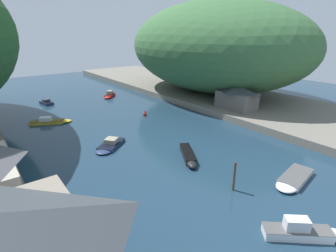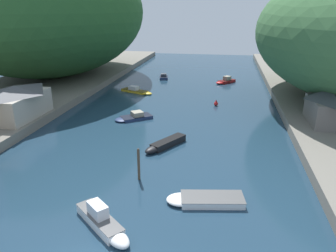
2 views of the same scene
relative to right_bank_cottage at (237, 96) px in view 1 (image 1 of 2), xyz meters
name	(u,v)px [view 1 (image 1 of 2)]	position (x,y,z in m)	size (l,w,h in m)	color
water_surface	(130,133)	(-19.67, 3.52, -3.36)	(130.00, 130.00, 0.00)	#1E384C
right_bank	(242,102)	(6.57, 3.52, -2.79)	(22.00, 120.00, 1.13)	slate
hillside_right	(215,47)	(7.67, 12.94, 7.51)	(31.72, 44.41, 19.48)	#3D6B3D
right_bank_cottage	(237,96)	(0.00, 0.00, 0.00)	(4.36, 7.16, 4.31)	slate
boat_open_rowboat	(110,145)	(-24.31, 0.52, -3.06)	(5.30, 4.74, 1.01)	navy
boat_cabin_cruiser	(189,157)	(-18.41, -8.16, -3.00)	(4.05, 5.67, 0.72)	black
boat_small_dinghy	(46,102)	(-25.39, 28.22, -3.02)	(2.32, 4.30, 1.08)	navy
boat_yellow_tender	(51,121)	(-27.76, 15.11, -3.05)	(6.48, 4.22, 1.04)	gold
boat_far_right_bank	(293,180)	(-13.43, -18.13, -3.09)	(6.25, 2.93, 0.55)	white
boat_white_cruiser	(109,95)	(-12.32, 25.84, -2.96)	(4.23, 4.61, 1.32)	red
boat_red_skiff	(306,232)	(-19.86, -22.53, -2.87)	(5.33, 4.88, 1.60)	white
mooring_post_second	(234,176)	(-19.25, -15.42, -1.86)	(0.23, 0.23, 2.98)	#4C3D2D
channel_buoy_near	(145,114)	(-13.49, 9.05, -2.98)	(0.65, 0.65, 0.98)	red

